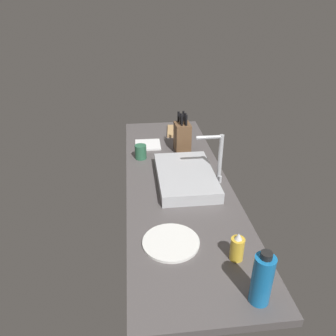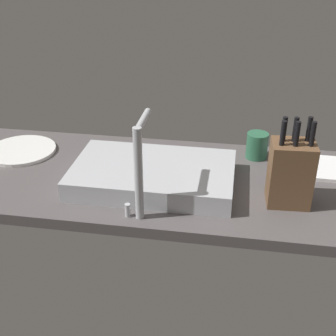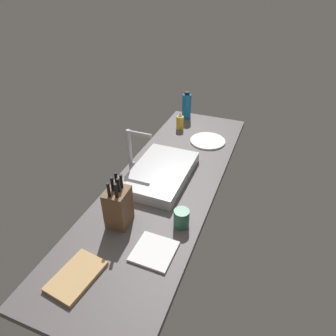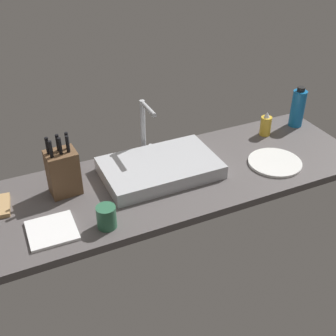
# 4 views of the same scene
# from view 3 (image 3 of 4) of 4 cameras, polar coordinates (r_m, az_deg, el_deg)

# --- Properties ---
(countertop_slab) EXTENTS (1.90, 0.58, 0.04)m
(countertop_slab) POSITION_cam_3_polar(r_m,az_deg,el_deg) (1.74, -0.24, -2.93)
(countertop_slab) COLOR #514C4C
(countertop_slab) RESTS_ON ground
(sink_basin) EXTENTS (0.50, 0.31, 0.06)m
(sink_basin) POSITION_cam_3_polar(r_m,az_deg,el_deg) (1.74, -1.39, -0.96)
(sink_basin) COLOR #B7BABF
(sink_basin) RESTS_ON countertop_slab
(faucet) EXTENTS (0.05, 0.15, 0.27)m
(faucet) POSITION_cam_3_polar(r_m,az_deg,el_deg) (1.73, -6.80, 3.88)
(faucet) COLOR #B7BABF
(faucet) RESTS_ON countertop_slab
(knife_block) EXTENTS (0.13, 0.11, 0.26)m
(knife_block) POSITION_cam_3_polar(r_m,az_deg,el_deg) (1.43, -9.44, -7.23)
(knife_block) COLOR brown
(knife_block) RESTS_ON countertop_slab
(cutting_board) EXTENTS (0.24, 0.17, 0.02)m
(cutting_board) POSITION_cam_3_polar(r_m,az_deg,el_deg) (1.32, -17.03, -19.07)
(cutting_board) COLOR tan
(cutting_board) RESTS_ON countertop_slab
(soap_bottle) EXTENTS (0.06, 0.06, 0.13)m
(soap_bottle) POSITION_cam_3_polar(r_m,az_deg,el_deg) (2.27, 2.30, 8.73)
(soap_bottle) COLOR gold
(soap_bottle) RESTS_ON countertop_slab
(water_bottle) EXTENTS (0.07, 0.07, 0.22)m
(water_bottle) POSITION_cam_3_polar(r_m,az_deg,el_deg) (2.44, 3.56, 11.73)
(water_bottle) COLOR #1970B7
(water_bottle) RESTS_ON countertop_slab
(dinner_plate) EXTENTS (0.25, 0.25, 0.01)m
(dinner_plate) POSITION_cam_3_polar(r_m,az_deg,el_deg) (2.13, 7.55, 5.14)
(dinner_plate) COLOR white
(dinner_plate) RESTS_ON countertop_slab
(dish_towel) EXTENTS (0.18, 0.18, 0.01)m
(dish_towel) POSITION_cam_3_polar(r_m,az_deg,el_deg) (1.35, -2.66, -15.54)
(dish_towel) COLOR white
(dish_towel) RESTS_ON countertop_slab
(coffee_mug) EXTENTS (0.07, 0.07, 0.09)m
(coffee_mug) POSITION_cam_3_polar(r_m,az_deg,el_deg) (1.43, 2.58, -9.52)
(coffee_mug) COLOR #2D6647
(coffee_mug) RESTS_ON countertop_slab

